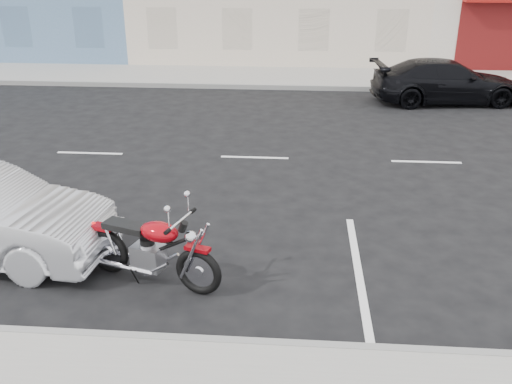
# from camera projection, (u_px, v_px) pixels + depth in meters

# --- Properties ---
(ground) EXTENTS (120.00, 120.00, 0.00)m
(ground) POSITION_uv_depth(u_px,v_px,m) (340.00, 160.00, 13.35)
(ground) COLOR black
(ground) RESTS_ON ground
(sidewalk_far) EXTENTS (80.00, 3.40, 0.15)m
(sidewalk_far) POSITION_uv_depth(u_px,v_px,m) (194.00, 76.00, 21.64)
(sidewalk_far) COLOR gray
(sidewalk_far) RESTS_ON ground
(curb_far) EXTENTS (80.00, 0.12, 0.16)m
(curb_far) POSITION_uv_depth(u_px,v_px,m) (186.00, 86.00, 20.08)
(curb_far) COLOR gray
(curb_far) RESTS_ON ground
(motorcycle) EXTENTS (2.19, 1.00, 1.14)m
(motorcycle) POSITION_uv_depth(u_px,v_px,m) (200.00, 262.00, 8.01)
(motorcycle) COLOR black
(motorcycle) RESTS_ON ground
(car_far) EXTENTS (4.84, 2.39, 1.35)m
(car_far) POSITION_uv_depth(u_px,v_px,m) (446.00, 81.00, 17.99)
(car_far) COLOR black
(car_far) RESTS_ON ground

